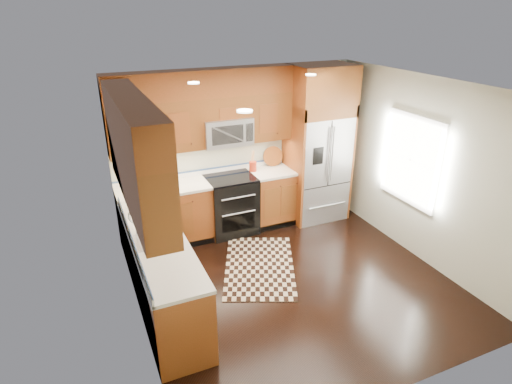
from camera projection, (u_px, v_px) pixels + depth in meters
name	position (u px, v px, depth m)	size (l,w,h in m)	color
ground	(293.00, 281.00, 5.80)	(4.00, 4.00, 0.00)	black
wall_back	(237.00, 148.00, 6.95)	(4.00, 0.02, 2.60)	#B2B7A4
wall_left	(131.00, 224.00, 4.54)	(0.02, 4.00, 2.60)	#B2B7A4
wall_right	(421.00, 171.00, 6.01)	(0.02, 4.00, 2.60)	#B2B7A4
window	(411.00, 160.00, 6.13)	(0.04, 1.10, 1.30)	white
base_cabinets	(185.00, 240.00, 5.92)	(2.85, 3.00, 0.90)	#913E1B
countertop	(190.00, 204.00, 5.88)	(2.86, 3.01, 0.04)	silver
upper_cabinets	(179.00, 125.00, 5.48)	(2.85, 3.00, 1.15)	brown
range	(231.00, 205.00, 6.92)	(0.76, 0.67, 0.95)	black
microwave	(226.00, 131.00, 6.55)	(0.76, 0.40, 0.42)	#B2B2B7
refrigerator	(318.00, 145.00, 7.12)	(0.98, 0.75, 2.60)	#B2B2B7
sink_faucet	(154.00, 235.00, 4.95)	(0.54, 0.44, 0.37)	#B2B2B7
rug	(259.00, 266.00, 6.12)	(0.96, 1.61, 0.01)	black
knife_block	(166.00, 180.00, 6.38)	(0.12, 0.15, 0.25)	tan
utensil_crock	(253.00, 164.00, 6.96)	(0.13, 0.13, 0.34)	maroon
cutting_board	(273.00, 165.00, 7.24)	(0.34, 0.34, 0.02)	brown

